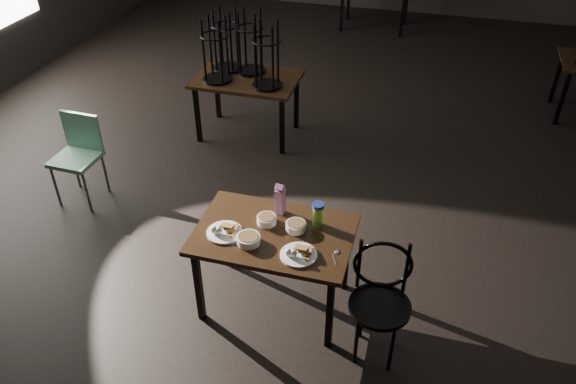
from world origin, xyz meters
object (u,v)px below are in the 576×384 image
(main_table, at_px, (274,240))
(water_bottle, at_px, (318,214))
(bentwood_chair, at_px, (381,293))
(school_chair, at_px, (78,150))
(juice_carton, at_px, (280,199))

(main_table, relative_size, water_bottle, 5.83)
(bentwood_chair, height_order, school_chair, bentwood_chair)
(juice_carton, relative_size, school_chair, 0.30)
(juice_carton, xyz_separation_m, school_chair, (-2.30, 0.68, -0.33))
(water_bottle, distance_m, school_chair, 2.75)
(juice_carton, bearing_deg, school_chair, 163.51)
(main_table, xyz_separation_m, water_bottle, (0.30, 0.17, 0.18))
(bentwood_chair, relative_size, school_chair, 1.04)
(main_table, relative_size, juice_carton, 4.42)
(main_table, xyz_separation_m, juice_carton, (-0.02, 0.25, 0.20))
(juice_carton, xyz_separation_m, water_bottle, (0.32, -0.08, -0.02))
(main_table, height_order, school_chair, school_chair)
(water_bottle, bearing_deg, bentwood_chair, -35.23)
(bentwood_chair, bearing_deg, water_bottle, 136.92)
(water_bottle, xyz_separation_m, bentwood_chair, (0.56, -0.40, -0.30))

